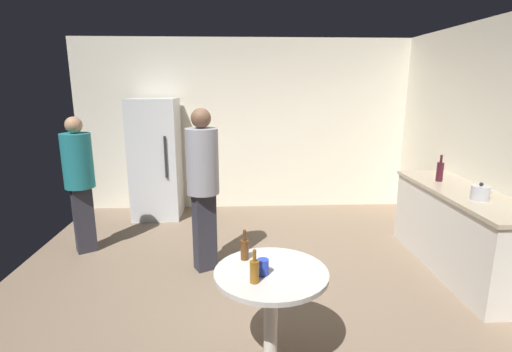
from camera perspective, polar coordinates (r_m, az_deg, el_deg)
name	(u,v)px	position (r m, az deg, el deg)	size (l,w,h in m)	color
ground_plane	(251,289)	(4.12, -0.72, -16.38)	(5.20, 5.20, 0.10)	#7A6651
wall_back	(245,126)	(6.23, -1.67, 7.48)	(5.32, 0.06, 2.70)	silver
refrigerator	(156,159)	(6.00, -14.63, 2.47)	(0.70, 0.68, 1.80)	silver
kitchen_counter	(460,231)	(4.75, 28.03, -7.18)	(0.64, 2.00, 0.90)	beige
kettle	(480,193)	(4.33, 30.35, -2.16)	(0.24, 0.17, 0.18)	#B2B2B7
wine_bottle_on_counter	(440,171)	(4.93, 25.63, 0.65)	(0.08, 0.08, 0.31)	#3F141E
foreground_table	(271,285)	(2.80, 2.24, -15.82)	(0.80, 0.80, 0.73)	beige
beer_bottle_amber	(254,271)	(2.57, -0.23, -13.86)	(0.06, 0.06, 0.23)	#8C5919
beer_bottle_brown	(245,249)	(2.88, -1.70, -10.73)	(0.06, 0.06, 0.23)	#593314
plastic_cup_blue	(263,267)	(2.68, 1.04, -13.35)	(0.08, 0.08, 0.11)	blue
person_in_teal_shirt	(79,175)	(4.97, -24.78, 0.14)	(0.47, 0.47, 1.64)	#2D2D38
person_in_gray_shirt	(203,178)	(4.08, -7.89, -0.28)	(0.46, 0.46, 1.77)	#2D2D38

